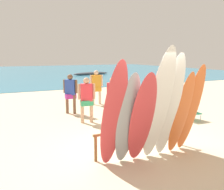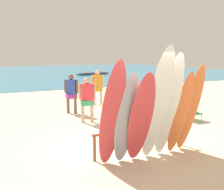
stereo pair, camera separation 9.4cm
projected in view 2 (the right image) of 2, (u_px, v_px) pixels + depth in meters
The scene contains 16 objects.
ground at pixel (44, 87), 18.86m from camera, with size 60.00×60.00×0.00m, color beige.
ocean_water at pixel (22, 72), 35.10m from camera, with size 60.00×40.00×0.02m, color teal.
surfboard_rack at pixel (141, 133), 6.23m from camera, with size 2.62×0.07×0.65m.
surfboard_red_0 at pixel (112, 116), 5.20m from camera, with size 0.54×0.07×2.46m, color #D13D42.
surfboard_grey_1 at pixel (126, 120), 5.41m from camera, with size 0.53×0.08×2.16m, color #999EA3.
surfboard_red_2 at pixel (141, 119), 5.45m from camera, with size 0.57×0.08×2.21m, color #D13D42.
surfboard_white_3 at pixel (157, 106), 5.48m from camera, with size 0.56×0.07×2.78m, color white.
surfboard_white_4 at pixel (169, 107), 5.71m from camera, with size 0.53×0.07×2.61m, color white.
surfboard_orange_5 at pixel (180, 114), 5.96m from camera, with size 0.50×0.06×2.16m, color orange.
surfboard_orange_6 at pixel (190, 109), 6.11m from camera, with size 0.49×0.08×2.33m, color orange.
beachgoer_midbeach at pixel (71, 91), 10.38m from camera, with size 0.50×0.44×1.66m.
beachgoer_photographing at pixel (87, 97), 8.96m from camera, with size 0.61×0.32×1.65m.
beachgoer_near_rack at pixel (113, 96), 9.31m from camera, with size 0.43×0.59×1.64m.
beachgoer_strolling at pixel (98, 85), 12.31m from camera, with size 0.64×0.30×1.70m.
beach_chair_red at pixel (191, 109), 9.39m from camera, with size 0.53×0.73×0.81m.
distant_boat at pixel (93, 74), 30.62m from camera, with size 4.76×1.31×0.38m.
Camera 2 is at (-3.18, -5.14, 2.45)m, focal length 39.91 mm.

